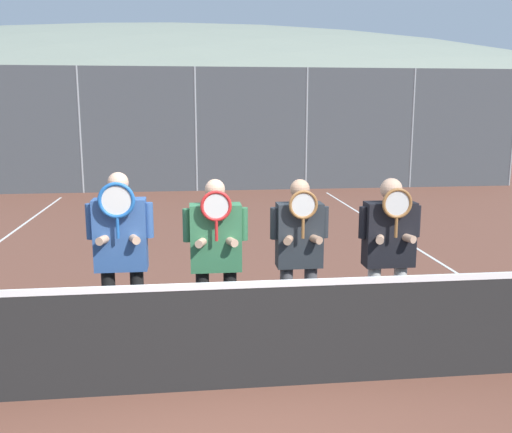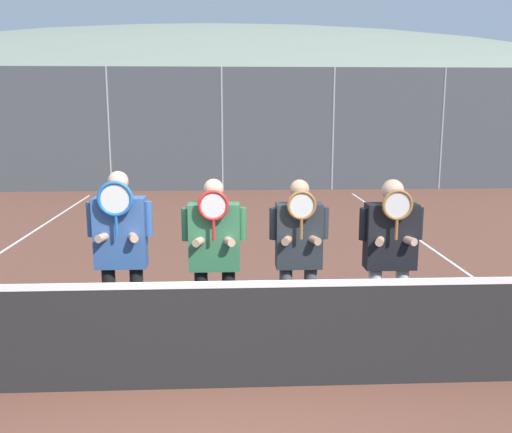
% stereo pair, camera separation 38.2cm
% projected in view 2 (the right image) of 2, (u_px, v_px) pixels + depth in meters
% --- Properties ---
extents(ground_plane, '(120.00, 120.00, 0.00)m').
position_uv_depth(ground_plane, '(211.00, 388.00, 4.91)').
color(ground_plane, brown).
extents(hill_distant, '(104.11, 57.84, 20.24)m').
position_uv_depth(hill_distant, '(226.00, 129.00, 60.89)').
color(hill_distant, gray).
rests_on(hill_distant, ground_plane).
extents(clubhouse_building, '(20.39, 5.50, 3.37)m').
position_uv_depth(clubhouse_building, '(190.00, 123.00, 23.48)').
color(clubhouse_building, beige).
rests_on(clubhouse_building, ground_plane).
extents(fence_back, '(19.15, 0.06, 3.48)m').
position_uv_depth(fence_back, '(222.00, 130.00, 16.18)').
color(fence_back, gray).
rests_on(fence_back, ground_plane).
extents(tennis_net, '(9.76, 0.09, 1.06)m').
position_uv_depth(tennis_net, '(210.00, 334.00, 4.82)').
color(tennis_net, gray).
rests_on(tennis_net, ground_plane).
extents(court_line_right_sideline, '(0.05, 16.00, 0.01)m').
position_uv_depth(court_line_right_sideline, '(475.00, 278.00, 8.03)').
color(court_line_right_sideline, white).
rests_on(court_line_right_sideline, ground_plane).
extents(player_leftmost, '(0.62, 0.34, 1.79)m').
position_uv_depth(player_leftmost, '(121.00, 247.00, 5.47)').
color(player_leftmost, black).
rests_on(player_leftmost, ground_plane).
extents(player_center_left, '(0.62, 0.34, 1.71)m').
position_uv_depth(player_center_left, '(214.00, 251.00, 5.53)').
color(player_center_left, black).
rests_on(player_center_left, ground_plane).
extents(player_center_right, '(0.59, 0.34, 1.69)m').
position_uv_depth(player_center_right, '(299.00, 250.00, 5.64)').
color(player_center_right, '#56565B').
rests_on(player_center_right, ground_plane).
extents(player_rightmost, '(0.63, 0.34, 1.70)m').
position_uv_depth(player_rightmost, '(390.00, 248.00, 5.59)').
color(player_rightmost, white).
rests_on(player_rightmost, ground_plane).
extents(car_far_left, '(4.18, 1.91, 1.79)m').
position_uv_depth(car_far_left, '(65.00, 152.00, 18.69)').
color(car_far_left, slate).
rests_on(car_far_left, ground_plane).
extents(car_left_of_center, '(4.11, 2.09, 1.71)m').
position_uv_depth(car_left_of_center, '(217.00, 153.00, 18.82)').
color(car_left_of_center, '#B2B7BC').
rests_on(car_left_of_center, ground_plane).
extents(car_center, '(4.50, 1.97, 1.77)m').
position_uv_depth(car_center, '(369.00, 151.00, 19.34)').
color(car_center, navy).
rests_on(car_center, ground_plane).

